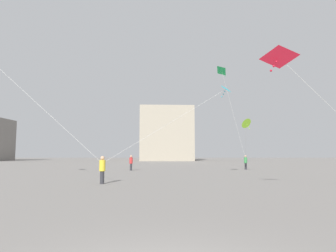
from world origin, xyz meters
TOP-DOWN VIEW (x-y plane):
  - person_in_green at (9.43, 31.98)m, footprint 0.38×0.38m
  - person_in_red at (-4.37, 29.72)m, footprint 0.38×0.38m
  - person_in_yellow at (-4.20, 14.52)m, footprint 0.39×0.39m
  - kite_cyan_delta at (4.81, 20.51)m, footprint 9.87×6.87m
  - kite_lime_diamond at (7.81, 25.18)m, footprint 2.30×7.43m
  - kite_emerald_delta at (6.31, 29.65)m, footprint 3.75×3.27m
  - kite_crimson_delta at (5.11, 8.51)m, footprint 7.19×2.92m
  - building_centre_hall at (-1.00, 81.02)m, footprint 15.61×15.49m

SIDE VIEW (x-z plane):
  - person_in_green at x=9.43m, z-range 0.08..1.83m
  - person_in_red at x=-4.37m, z-range 0.08..1.83m
  - person_in_yellow at x=-4.20m, z-range 0.09..1.85m
  - kite_lime_diamond at x=7.81m, z-range 2.87..7.08m
  - kite_crimson_delta at x=5.11m, z-range 3.49..8.73m
  - kite_cyan_delta at x=4.81m, z-range 4.10..10.63m
  - building_centre_hall at x=-1.00m, z-range 0.00..15.11m
  - kite_emerald_delta at x=6.31m, z-range 6.16..16.99m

